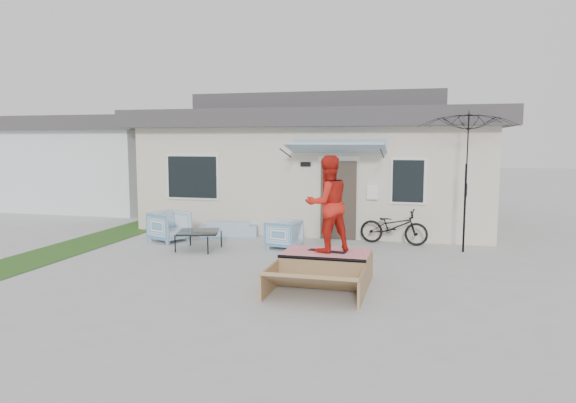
% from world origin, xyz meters
% --- Properties ---
extents(ground, '(90.00, 90.00, 0.00)m').
position_xyz_m(ground, '(0.00, 0.00, 0.00)').
color(ground, '#A7A7A7').
rests_on(ground, ground).
extents(grass_strip, '(1.40, 8.00, 0.01)m').
position_xyz_m(grass_strip, '(-5.20, 2.00, 0.00)').
color(grass_strip, '#254C1A').
rests_on(grass_strip, ground).
extents(house, '(10.80, 8.49, 4.10)m').
position_xyz_m(house, '(0.00, 7.99, 1.94)').
color(house, beige).
rests_on(house, ground).
extents(neighbor_house, '(8.60, 7.60, 3.50)m').
position_xyz_m(neighbor_house, '(-10.50, 10.00, 1.78)').
color(neighbor_house, silver).
rests_on(neighbor_house, ground).
extents(loveseat, '(1.61, 0.87, 0.60)m').
position_xyz_m(loveseat, '(-1.98, 4.10, 0.30)').
color(loveseat, teal).
rests_on(loveseat, ground).
extents(armchair_left, '(1.06, 1.09, 0.87)m').
position_xyz_m(armchair_left, '(-3.24, 3.07, 0.44)').
color(armchair_left, teal).
rests_on(armchair_left, ground).
extents(armchair_right, '(0.81, 0.85, 0.76)m').
position_xyz_m(armchair_right, '(-0.12, 2.98, 0.38)').
color(armchair_right, teal).
rests_on(armchair_right, ground).
extents(coffee_table, '(1.16, 1.16, 0.46)m').
position_xyz_m(coffee_table, '(-2.05, 2.25, 0.23)').
color(coffee_table, black).
rests_on(coffee_table, ground).
extents(bicycle, '(1.80, 0.83, 1.11)m').
position_xyz_m(bicycle, '(2.48, 4.15, 0.55)').
color(bicycle, black).
rests_on(bicycle, ground).
extents(patio_umbrella, '(2.73, 2.62, 2.20)m').
position_xyz_m(patio_umbrella, '(4.14, 3.60, 1.75)').
color(patio_umbrella, black).
rests_on(patio_umbrella, ground).
extents(skate_ramp, '(1.61, 2.15, 0.54)m').
position_xyz_m(skate_ramp, '(1.44, 0.29, 0.27)').
color(skate_ramp, '#926F48').
rests_on(skate_ramp, ground).
extents(skateboard, '(0.76, 0.35, 0.05)m').
position_xyz_m(skateboard, '(1.44, 0.34, 0.56)').
color(skateboard, black).
rests_on(skateboard, skate_ramp).
extents(skater, '(1.12, 1.08, 1.81)m').
position_xyz_m(skater, '(1.44, 0.34, 1.48)').
color(skater, red).
rests_on(skater, skateboard).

